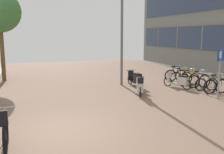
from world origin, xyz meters
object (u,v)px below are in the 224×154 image
object	(u,v)px
bicycle_rack_02	(199,81)
bicycle_rack_05	(176,75)
scooter_near	(140,86)
bicycle_rack_00	(216,86)
parking_sign	(220,69)
scooter_far	(179,81)
bicycle_rack_04	(181,77)
bicycle_rack_01	(206,84)
bicycle_foreground	(4,134)
lamp_post	(122,25)
bicycle_rack_03	(189,79)
scooter_mid	(136,79)

from	to	relation	value
bicycle_rack_02	bicycle_rack_05	distance (m)	2.11
bicycle_rack_05	scooter_near	bearing A→B (deg)	-146.33
bicycle_rack_00	parking_sign	xyz separation A→B (m)	(-0.76, -0.96, 1.03)
bicycle_rack_05	parking_sign	world-z (taller)	parking_sign
bicycle_rack_00	parking_sign	bearing A→B (deg)	-128.30
scooter_far	bicycle_rack_04	bearing A→B (deg)	50.30
bicycle_rack_01	bicycle_rack_00	bearing A→B (deg)	-91.76
parking_sign	scooter_near	bearing A→B (deg)	145.68
bicycle_foreground	scooter_far	xyz separation A→B (m)	(8.55, 4.73, -0.02)
bicycle_rack_01	scooter_far	xyz separation A→B (m)	(-0.98, 0.98, 0.06)
bicycle_rack_05	bicycle_rack_04	bearing A→B (deg)	-98.88
bicycle_rack_00	lamp_post	size ratio (longest dim) A/B	0.23
bicycle_rack_05	parking_sign	xyz separation A→B (m)	(-0.84, -4.48, 1.03)
bicycle_rack_01	bicycle_rack_05	distance (m)	2.81
bicycle_rack_04	scooter_near	world-z (taller)	bicycle_rack_04
bicycle_foreground	lamp_post	size ratio (longest dim) A/B	0.24
bicycle_rack_03	parking_sign	distance (m)	3.33
bicycle_rack_01	scooter_near	distance (m)	3.70
bicycle_rack_04	bicycle_rack_05	xyz separation A→B (m)	(0.11, 0.70, 0.01)
bicycle_rack_01	parking_sign	xyz separation A→B (m)	(-0.78, -1.66, 1.06)
parking_sign	lamp_post	bearing A→B (deg)	121.63
scooter_far	scooter_mid	bearing A→B (deg)	147.83
scooter_far	parking_sign	bearing A→B (deg)	-85.59
bicycle_foreground	lamp_post	distance (m)	9.40
bicycle_rack_04	scooter_far	size ratio (longest dim) A/B	0.78
bicycle_rack_01	parking_sign	size ratio (longest dim) A/B	0.57
bicycle_rack_03	bicycle_foreground	bearing A→B (deg)	-151.60
scooter_far	bicycle_rack_01	bearing A→B (deg)	-45.02
scooter_near	scooter_far	size ratio (longest dim) A/B	0.99
bicycle_rack_03	scooter_mid	size ratio (longest dim) A/B	0.78
bicycle_rack_03	bicycle_rack_05	distance (m)	1.41
scooter_near	bicycle_rack_04	bearing A→B (deg)	26.24
bicycle_rack_02	scooter_far	distance (m)	1.13
bicycle_rack_00	bicycle_rack_04	bearing A→B (deg)	90.55
scooter_mid	scooter_far	world-z (taller)	scooter_mid
bicycle_rack_01	bicycle_rack_02	size ratio (longest dim) A/B	0.93
bicycle_rack_01	bicycle_rack_03	size ratio (longest dim) A/B	0.94
lamp_post	bicycle_rack_05	bearing A→B (deg)	-1.09
bicycle_rack_03	scooter_far	xyz separation A→B (m)	(-0.97, -0.42, 0.04)
bicycle_rack_01	scooter_near	size ratio (longest dim) A/B	0.76
bicycle_rack_01	scooter_mid	world-z (taller)	bicycle_rack_01
bicycle_foreground	bicycle_rack_04	world-z (taller)	bicycle_foreground
bicycle_rack_03	scooter_mid	world-z (taller)	bicycle_rack_03
bicycle_rack_03	bicycle_rack_04	xyz separation A→B (m)	(-0.04, 0.70, -0.00)
bicycle_rack_01	lamp_post	distance (m)	5.53
bicycle_rack_05	bicycle_rack_00	bearing A→B (deg)	-91.35
scooter_near	lamp_post	size ratio (longest dim) A/B	0.27
bicycle_rack_00	scooter_near	world-z (taller)	bicycle_rack_00
scooter_near	bicycle_rack_02	bearing A→B (deg)	5.78
bicycle_rack_00	scooter_far	size ratio (longest dim) A/B	0.84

